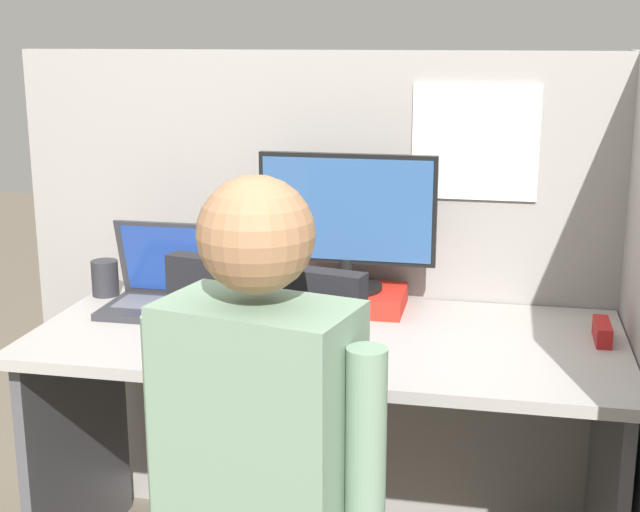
{
  "coord_description": "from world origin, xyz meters",
  "views": [
    {
      "loc": [
        0.43,
        -1.81,
        1.51
      ],
      "look_at": [
        0.02,
        0.18,
        1.0
      ],
      "focal_mm": 50.0,
      "sensor_mm": 36.0,
      "label": 1
    }
  ],
  "objects_px": {
    "stapler": "(602,332)",
    "pen_cup": "(105,278)",
    "paper_box": "(346,298)",
    "carrot_toy": "(270,343)",
    "person": "(259,483)",
    "laptop": "(168,293)",
    "monitor": "(347,218)"
  },
  "relations": [
    {
      "from": "laptop",
      "to": "person",
      "type": "height_order",
      "value": "person"
    },
    {
      "from": "person",
      "to": "monitor",
      "type": "bearing_deg",
      "value": 91.42
    },
    {
      "from": "carrot_toy",
      "to": "pen_cup",
      "type": "bearing_deg",
      "value": 148.78
    },
    {
      "from": "carrot_toy",
      "to": "person",
      "type": "distance_m",
      "value": 0.65
    },
    {
      "from": "monitor",
      "to": "laptop",
      "type": "xyz_separation_m",
      "value": [
        -0.49,
        -0.12,
        -0.21
      ]
    },
    {
      "from": "stapler",
      "to": "carrot_toy",
      "type": "bearing_deg",
      "value": -163.42
    },
    {
      "from": "paper_box",
      "to": "monitor",
      "type": "bearing_deg",
      "value": 90.0
    },
    {
      "from": "laptop",
      "to": "stapler",
      "type": "relative_size",
      "value": 2.43
    },
    {
      "from": "laptop",
      "to": "person",
      "type": "xyz_separation_m",
      "value": [
        0.51,
        -0.9,
        -0.06
      ]
    },
    {
      "from": "monitor",
      "to": "stapler",
      "type": "height_order",
      "value": "monitor"
    },
    {
      "from": "stapler",
      "to": "pen_cup",
      "type": "bearing_deg",
      "value": 174.88
    },
    {
      "from": "person",
      "to": "pen_cup",
      "type": "height_order",
      "value": "person"
    },
    {
      "from": "person",
      "to": "paper_box",
      "type": "bearing_deg",
      "value": 91.42
    },
    {
      "from": "laptop",
      "to": "pen_cup",
      "type": "distance_m",
      "value": 0.25
    },
    {
      "from": "paper_box",
      "to": "stapler",
      "type": "height_order",
      "value": "paper_box"
    },
    {
      "from": "monitor",
      "to": "person",
      "type": "distance_m",
      "value": 1.06
    },
    {
      "from": "monitor",
      "to": "carrot_toy",
      "type": "distance_m",
      "value": 0.47
    },
    {
      "from": "paper_box",
      "to": "person",
      "type": "xyz_separation_m",
      "value": [
        0.03,
        -1.02,
        -0.04
      ]
    },
    {
      "from": "paper_box",
      "to": "stapler",
      "type": "distance_m",
      "value": 0.7
    },
    {
      "from": "monitor",
      "to": "carrot_toy",
      "type": "bearing_deg",
      "value": -107.1
    },
    {
      "from": "stapler",
      "to": "person",
      "type": "bearing_deg",
      "value": -127.12
    },
    {
      "from": "stapler",
      "to": "person",
      "type": "distance_m",
      "value": 1.09
    },
    {
      "from": "monitor",
      "to": "pen_cup",
      "type": "xyz_separation_m",
      "value": [
        -0.72,
        -0.02,
        -0.21
      ]
    },
    {
      "from": "laptop",
      "to": "person",
      "type": "distance_m",
      "value": 1.04
    },
    {
      "from": "laptop",
      "to": "person",
      "type": "relative_size",
      "value": 0.26
    },
    {
      "from": "carrot_toy",
      "to": "paper_box",
      "type": "bearing_deg",
      "value": 72.78
    },
    {
      "from": "paper_box",
      "to": "laptop",
      "type": "height_order",
      "value": "laptop"
    },
    {
      "from": "paper_box",
      "to": "carrot_toy",
      "type": "distance_m",
      "value": 0.41
    },
    {
      "from": "paper_box",
      "to": "person",
      "type": "distance_m",
      "value": 1.02
    },
    {
      "from": "carrot_toy",
      "to": "person",
      "type": "xyz_separation_m",
      "value": [
        0.15,
        -0.63,
        -0.03
      ]
    },
    {
      "from": "person",
      "to": "stapler",
      "type": "bearing_deg",
      "value": 52.88
    },
    {
      "from": "laptop",
      "to": "carrot_toy",
      "type": "relative_size",
      "value": 2.19
    }
  ]
}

